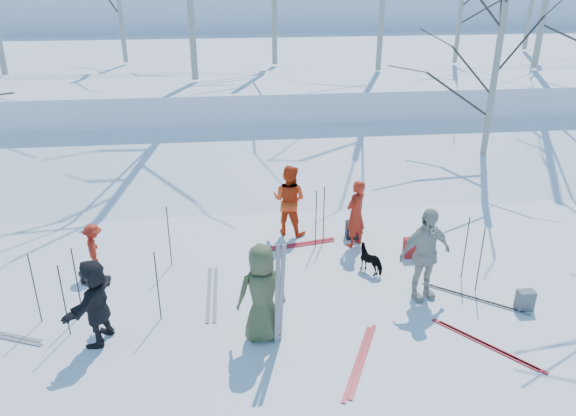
{
  "coord_description": "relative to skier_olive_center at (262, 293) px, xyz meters",
  "views": [
    {
      "loc": [
        -1.11,
        -8.6,
        5.85
      ],
      "look_at": [
        0.0,
        1.5,
        1.3
      ],
      "focal_mm": 35.0,
      "sensor_mm": 36.0,
      "label": 1
    }
  ],
  "objects": [
    {
      "name": "ground",
      "position": [
        0.68,
        0.85,
        -0.86
      ],
      "size": [
        120.0,
        120.0,
        0.0
      ],
      "primitive_type": "plane",
      "color": "white",
      "rests_on": "ground"
    },
    {
      "name": "snow_ramp",
      "position": [
        0.68,
        7.85,
        -0.71
      ],
      "size": [
        70.0,
        9.49,
        4.12
      ],
      "primitive_type": "cube",
      "rotation": [
        0.3,
        0.0,
        0.0
      ],
      "color": "white",
      "rests_on": "ground"
    },
    {
      "name": "snow_plateau",
      "position": [
        0.68,
        17.85,
        0.14
      ],
      "size": [
        70.0,
        18.0,
        2.2
      ],
      "primitive_type": "cube",
      "color": "white",
      "rests_on": "ground"
    },
    {
      "name": "far_hill",
      "position": [
        0.68,
        38.85,
        1.14
      ],
      "size": [
        90.0,
        30.0,
        6.0
      ],
      "primitive_type": "cube",
      "color": "white",
      "rests_on": "ground"
    },
    {
      "name": "skier_olive_center",
      "position": [
        0.0,
        0.0,
        0.0
      ],
      "size": [
        0.92,
        0.68,
        1.72
      ],
      "primitive_type": "imported",
      "rotation": [
        0.0,
        0.0,
        3.32
      ],
      "color": "#434D2E",
      "rests_on": "ground"
    },
    {
      "name": "skier_red_north",
      "position": [
        2.24,
        3.08,
        -0.1
      ],
      "size": [
        0.66,
        0.64,
        1.53
      ],
      "primitive_type": "imported",
      "rotation": [
        0.0,
        0.0,
        3.83
      ],
      "color": "#B22010",
      "rests_on": "ground"
    },
    {
      "name": "skier_redor_behind",
      "position": [
        0.87,
        3.85,
        -0.04
      ],
      "size": [
        1.01,
        0.94,
        1.65
      ],
      "primitive_type": "imported",
      "rotation": [
        0.0,
        0.0,
        2.61
      ],
      "color": "red",
      "rests_on": "ground"
    },
    {
      "name": "skier_red_seated",
      "position": [
        -3.21,
        2.56,
        -0.35
      ],
      "size": [
        0.51,
        0.73,
        1.03
      ],
      "primitive_type": "imported",
      "rotation": [
        0.0,
        0.0,
        1.79
      ],
      "color": "#B22010",
      "rests_on": "ground"
    },
    {
      "name": "skier_cream_east",
      "position": [
        3.03,
        0.9,
        0.05
      ],
      "size": [
        1.14,
        0.72,
        1.81
      ],
      "primitive_type": "imported",
      "rotation": [
        0.0,
        0.0,
        0.28
      ],
      "color": "beige",
      "rests_on": "ground"
    },
    {
      "name": "skier_grey_west",
      "position": [
        -2.7,
        0.21,
        -0.11
      ],
      "size": [
        0.84,
        1.46,
        1.5
      ],
      "primitive_type": "imported",
      "rotation": [
        0.0,
        0.0,
        4.41
      ],
      "color": "black",
      "rests_on": "ground"
    },
    {
      "name": "dog",
      "position": [
        2.33,
        1.93,
        -0.59
      ],
      "size": [
        0.63,
        0.68,
        0.54
      ],
      "primitive_type": "imported",
      "rotation": [
        0.0,
        0.0,
        3.82
      ],
      "color": "black",
      "rests_on": "ground"
    },
    {
      "name": "upright_ski_left",
      "position": [
        0.22,
        -0.24,
        0.09
      ],
      "size": [
        0.11,
        0.17,
        1.9
      ],
      "primitive_type": "cube",
      "rotation": [
        0.07,
        0.0,
        0.26
      ],
      "color": "silver",
      "rests_on": "ground"
    },
    {
      "name": "upright_ski_right",
      "position": [
        0.3,
        -0.21,
        0.09
      ],
      "size": [
        0.14,
        0.23,
        1.89
      ],
      "primitive_type": "cube",
      "rotation": [
        0.1,
        0.0,
        0.34
      ],
      "color": "silver",
      "rests_on": "ground"
    },
    {
      "name": "ski_pair_a",
      "position": [
        4.01,
        0.71,
        -0.85
      ],
      "size": [
        2.04,
        2.09,
        0.02
      ],
      "primitive_type": null,
      "rotation": [
        0.0,
        0.0,
        0.91
      ],
      "color": "silver",
      "rests_on": "ground"
    },
    {
      "name": "ski_pair_b",
      "position": [
        3.65,
        -0.64,
        -0.85
      ],
      "size": [
        2.05,
        2.09,
        0.02
      ],
      "primitive_type": null,
      "rotation": [
        0.0,
        0.0,
        0.67
      ],
      "color": "red",
      "rests_on": "ground"
    },
    {
      "name": "ski_pair_c",
      "position": [
        -0.88,
        1.42,
        -0.85
      ],
      "size": [
        0.23,
        1.9,
        0.02
      ],
      "primitive_type": null,
      "rotation": [
        0.0,
        0.0,
        -0.01
      ],
      "color": "silver",
      "rests_on": "ground"
    },
    {
      "name": "ski_pair_e",
      "position": [
        0.9,
        3.18,
        -0.85
      ],
      "size": [
        0.94,
        1.98,
        0.02
      ],
      "primitive_type": null,
      "rotation": [
        0.0,
        0.0,
        1.77
      ],
      "color": "red",
      "rests_on": "ground"
    },
    {
      "name": "ski_pair_f",
      "position": [
        1.49,
        -0.8,
        -0.85
      ],
      "size": [
        1.65,
        2.05,
        0.02
      ],
      "primitive_type": null,
      "rotation": [
        0.0,
        0.0,
        -0.43
      ],
      "color": "red",
      "rests_on": "ground"
    },
    {
      "name": "ski_pole_a",
      "position": [
        -1.76,
        0.71,
        -0.19
      ],
      "size": [
        0.02,
        0.02,
        1.34
      ],
      "primitive_type": "cylinder",
      "color": "black",
      "rests_on": "ground"
    },
    {
      "name": "ski_pole_b",
      "position": [
        -3.84,
        0.85,
        -0.19
      ],
      "size": [
        0.02,
        0.02,
        1.34
      ],
      "primitive_type": "cylinder",
      "color": "black",
      "rests_on": "ground"
    },
    {
      "name": "ski_pole_c",
      "position": [
        4.06,
        1.47,
        -0.19
      ],
      "size": [
        0.02,
        0.02,
        1.34
      ],
      "primitive_type": "cylinder",
      "color": "black",
      "rests_on": "ground"
    },
    {
      "name": "ski_pole_d",
      "position": [
        1.37,
        3.08,
        -0.19
      ],
      "size": [
        0.02,
        0.02,
        1.34
      ],
      "primitive_type": "cylinder",
      "color": "black",
      "rests_on": "ground"
    },
    {
      "name": "ski_pole_e",
      "position": [
        4.16,
        1.0,
        -0.19
      ],
      "size": [
        0.02,
        0.02,
        1.34
      ],
      "primitive_type": "cylinder",
      "color": "black",
      "rests_on": "ground"
    },
    {
      "name": "ski_pole_f",
      "position": [
        -1.73,
        2.61,
        -0.19
      ],
      "size": [
        0.02,
        0.02,
        1.34
      ],
      "primitive_type": "cylinder",
      "color": "black",
      "rests_on": "ground"
    },
    {
      "name": "ski_pole_g",
      "position": [
        -3.26,
        0.42,
        -0.19
      ],
      "size": [
        0.02,
        0.02,
        1.34
      ],
      "primitive_type": "cylinder",
      "color": "black",
      "rests_on": "ground"
    },
    {
      "name": "ski_pole_h",
      "position": [
        1.57,
        3.27,
        -0.19
      ],
      "size": [
        0.02,
        0.02,
        1.34
      ],
      "primitive_type": "cylinder",
      "color": "black",
      "rests_on": "ground"
    },
    {
      "name": "ski_pole_i",
      "position": [
        -3.18,
        1.0,
        -0.19
      ],
      "size": [
        0.02,
        0.02,
        1.34
      ],
      "primitive_type": "cylinder",
      "color": "black",
      "rests_on": "ground"
    },
    {
      "name": "backpack_red",
      "position": [
        3.33,
        2.43,
        -0.65
      ],
      "size": [
        0.32,
        0.22,
        0.42
      ],
      "primitive_type": "cube",
      "color": "#A31C19",
      "rests_on": "ground"
    },
    {
      "name": "backpack_grey",
      "position": [
        4.77,
        0.3,
        -0.67
      ],
      "size": [
        0.3,
        0.2,
        0.38
      ],
      "primitive_type": "cube",
      "color": "#585B60",
      "rests_on": "ground"
    },
    {
      "name": "backpack_dark",
      "position": [
        2.3,
        3.44,
        -0.66
      ],
      "size": [
        0.34,
        0.24,
        0.4
      ],
      "primitive_type": "cube",
      "color": "black",
      "rests_on": "ground"
    },
    {
      "name": "birch_plateau_b",
      "position": [
        8.22,
        13.11,
        3.34
      ],
      "size": [
        3.4,
        3.4,
        4.0
      ],
      "primitive_type": null,
      "color": "silver",
      "rests_on": "snow_plateau"
    },
    {
      "name": "birch_edge_e",
      "position": [
        6.9,
        7.04,
        1.63
      ],
      "size": [
        4.08,
        4.08,
        4.98
      ],
      "primitive_type": null,
      "color": "silver",
      "rests_on": "ground"
    }
  ]
}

